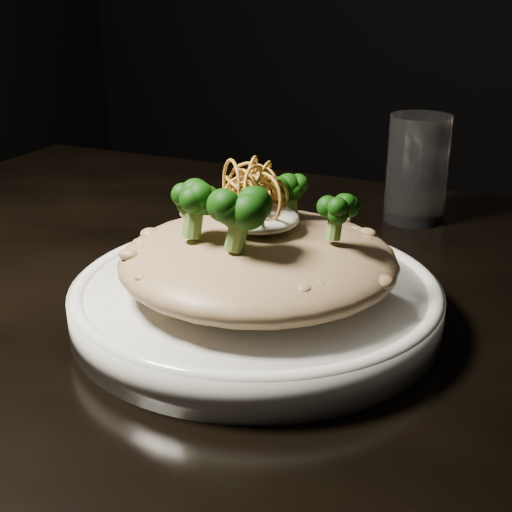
# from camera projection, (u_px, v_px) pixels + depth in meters

# --- Properties ---
(table) EXTENTS (1.10, 0.80, 0.75)m
(table) POSITION_uv_depth(u_px,v_px,m) (264.00, 381.00, 0.65)
(table) COLOR black
(table) RESTS_ON ground
(plate) EXTENTS (0.30, 0.30, 0.03)m
(plate) POSITION_uv_depth(u_px,v_px,m) (256.00, 302.00, 0.57)
(plate) COLOR white
(plate) RESTS_ON table
(risotto) EXTENTS (0.22, 0.22, 0.05)m
(risotto) POSITION_uv_depth(u_px,v_px,m) (258.00, 260.00, 0.55)
(risotto) COLOR brown
(risotto) RESTS_ON plate
(broccoli) EXTENTS (0.13, 0.13, 0.05)m
(broccoli) POSITION_uv_depth(u_px,v_px,m) (263.00, 199.00, 0.54)
(broccoli) COLOR black
(broccoli) RESTS_ON risotto
(cheese) EXTENTS (0.06, 0.06, 0.02)m
(cheese) POSITION_uv_depth(u_px,v_px,m) (261.00, 218.00, 0.55)
(cheese) COLOR white
(cheese) RESTS_ON risotto
(shallots) EXTENTS (0.05, 0.05, 0.03)m
(shallots) POSITION_uv_depth(u_px,v_px,m) (253.00, 185.00, 0.54)
(shallots) COLOR brown
(shallots) RESTS_ON cheese
(drinking_glass) EXTENTS (0.07, 0.07, 0.12)m
(drinking_glass) POSITION_uv_depth(u_px,v_px,m) (417.00, 169.00, 0.79)
(drinking_glass) COLOR silver
(drinking_glass) RESTS_ON table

